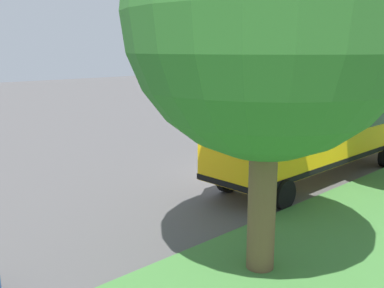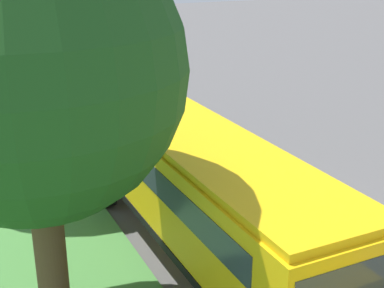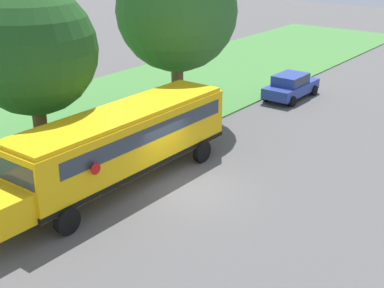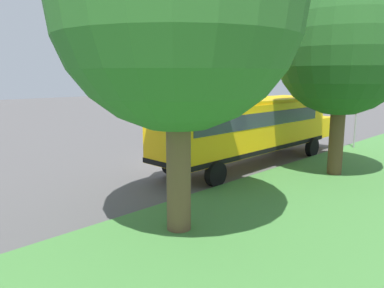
{
  "view_description": "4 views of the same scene",
  "coord_description": "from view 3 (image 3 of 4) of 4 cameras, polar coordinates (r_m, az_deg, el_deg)",
  "views": [
    {
      "loc": [
        -12.02,
        14.63,
        5.26
      ],
      "look_at": [
        -0.2,
        3.36,
        1.77
      ],
      "focal_mm": 42.0,
      "sensor_mm": 36.0,
      "label": 1
    },
    {
      "loc": [
        -7.82,
        -11.52,
        7.2
      ],
      "look_at": [
        -1.5,
        1.6,
        1.9
      ],
      "focal_mm": 50.0,
      "sensor_mm": 36.0,
      "label": 2
    },
    {
      "loc": [
        11.95,
        -15.52,
        9.84
      ],
      "look_at": [
        -0.97,
        1.38,
        1.33
      ],
      "focal_mm": 50.0,
      "sensor_mm": 36.0,
      "label": 3
    },
    {
      "loc": [
        -13.05,
        13.26,
        4.24
      ],
      "look_at": [
        -1.61,
        1.65,
        1.28
      ],
      "focal_mm": 35.0,
      "sensor_mm": 36.0,
      "label": 4
    }
  ],
  "objects": [
    {
      "name": "oak_tree_roadside_mid",
      "position": [
        28.61,
        -1.84,
        14.15
      ],
      "size": [
        6.37,
        6.37,
        9.17
      ],
      "color": "brown",
      "rests_on": "ground"
    },
    {
      "name": "school_bus",
      "position": [
        21.76,
        -7.79,
        0.25
      ],
      "size": [
        2.85,
        12.42,
        3.16
      ],
      "color": "yellow",
      "rests_on": "ground"
    },
    {
      "name": "car_blue_nearest",
      "position": [
        34.17,
        10.5,
        6.23
      ],
      "size": [
        2.02,
        4.4,
        1.56
      ],
      "color": "#283D93",
      "rests_on": "ground"
    },
    {
      "name": "grass_verge",
      "position": [
        28.61,
        -16.26,
        0.86
      ],
      "size": [
        12.0,
        80.0,
        0.08
      ],
      "primitive_type": "cube",
      "color": "#47843D",
      "rests_on": "ground"
    },
    {
      "name": "oak_tree_beside_bus",
      "position": [
        23.1,
        -16.42,
        9.7
      ],
      "size": [
        5.4,
        5.4,
        8.02
      ],
      "color": "brown",
      "rests_on": "ground"
    },
    {
      "name": "ground_plane",
      "position": [
        21.92,
        -0.18,
        -4.87
      ],
      "size": [
        120.0,
        120.0,
        0.0
      ],
      "primitive_type": "plane",
      "color": "#565454"
    }
  ]
}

